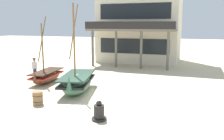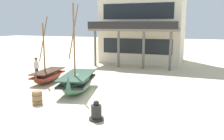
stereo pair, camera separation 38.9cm
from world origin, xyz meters
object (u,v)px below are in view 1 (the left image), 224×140
(harbor_building_main, at_px, (140,13))
(fishing_boat_near_left, at_px, (47,76))
(fishing_boat_centre_large, at_px, (77,82))
(fisherman_by_hull, at_px, (35,69))
(wooden_barrel, at_px, (38,98))
(capstan_winch, at_px, (99,112))

(harbor_building_main, bearing_deg, fishing_boat_near_left, -107.76)
(fishing_boat_centre_large, bearing_deg, fisherman_by_hull, 157.55)
(wooden_barrel, bearing_deg, harbor_building_main, 84.74)
(fishing_boat_near_left, relative_size, harbor_building_main, 0.43)
(fisherman_by_hull, height_order, wooden_barrel, fisherman_by_hull)
(fishing_boat_centre_large, relative_size, capstan_winch, 6.05)
(fishing_boat_centre_large, xyz_separation_m, capstan_winch, (3.02, -3.82, -0.27))
(fishing_boat_centre_large, height_order, harbor_building_main, harbor_building_main)
(fishing_boat_near_left, xyz_separation_m, fishing_boat_centre_large, (3.24, -1.53, 0.13))
(fishing_boat_near_left, relative_size, fisherman_by_hull, 2.79)
(fishing_boat_near_left, xyz_separation_m, harbor_building_main, (3.99, 12.47, 4.92))
(fishing_boat_near_left, distance_m, harbor_building_main, 13.98)
(fishing_boat_near_left, bearing_deg, fisherman_by_hull, 165.38)
(capstan_winch, distance_m, harbor_building_main, 18.66)
(fisherman_by_hull, relative_size, harbor_building_main, 0.16)
(fishing_boat_centre_large, height_order, fisherman_by_hull, fishing_boat_centre_large)
(capstan_winch, xyz_separation_m, wooden_barrel, (-3.82, 0.88, 0.01))
(capstan_winch, relative_size, harbor_building_main, 0.08)
(fisherman_by_hull, relative_size, capstan_winch, 1.89)
(capstan_winch, height_order, wooden_barrel, capstan_winch)
(fishing_boat_near_left, distance_m, fisherman_by_hull, 1.34)
(wooden_barrel, bearing_deg, fishing_boat_centre_large, 74.70)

